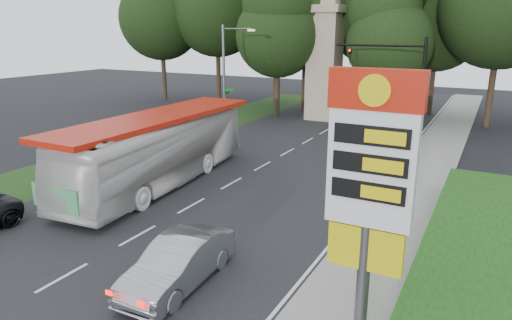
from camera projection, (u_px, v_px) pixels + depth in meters
The scene contains 16 objects.
ground at pixel (49, 286), 14.15m from camera, with size 120.00×120.00×0.00m, color black.
road_surface at pixel (241, 178), 24.33m from camera, with size 14.00×80.00×0.02m, color black.
sidewalk_right at pixel (405, 205), 20.48m from camera, with size 3.00×80.00×0.12m, color gray.
grass_verge_left at pixel (170, 137), 33.71m from camera, with size 5.00×50.00×0.02m, color #193814.
hedge at pixel (475, 244), 15.59m from camera, with size 3.00×14.00×1.20m, color #184512.
gas_station_pylon at pixel (371, 175), 10.46m from camera, with size 2.10×0.45×6.85m.
traffic_signal_mast at pixel (402, 75), 30.67m from camera, with size 6.10×0.35×7.20m.
streetlight_signs at pixel (226, 73), 34.75m from camera, with size 2.75×0.98×8.00m.
monument at pixel (324, 60), 39.11m from camera, with size 3.00×3.00×10.05m.
tree_far_west at pixel (160, 0), 49.13m from camera, with size 8.96×8.96×17.60m.
tree_west_near at pixel (276, 6), 47.30m from camera, with size 8.40×8.40×16.50m.
tree_east_near at pixel (440, 6), 40.18m from camera, with size 8.12×8.12×15.95m.
tree_monument_left at pixel (278, 17), 39.07m from camera, with size 7.28×7.28×14.30m.
tree_monument_right at pixel (391, 25), 35.40m from camera, with size 6.72×6.72×13.20m.
transit_bus at pixel (159, 150), 23.04m from camera, with size 3.00×12.82×3.57m, color silver.
sedan_silver at pixel (178, 263), 14.02m from camera, with size 1.58×4.54×1.50m, color #989A9F.
Camera 1 is at (11.55, -8.04, 7.66)m, focal length 32.00 mm.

